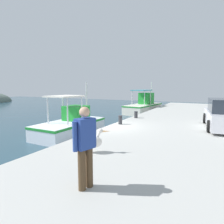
{
  "coord_description": "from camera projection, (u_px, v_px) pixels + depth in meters",
  "views": [
    {
      "loc": [
        -9.4,
        -5.18,
        2.99
      ],
      "look_at": [
        3.03,
        1.38,
        1.13
      ],
      "focal_mm": 30.68,
      "sensor_mm": 36.0,
      "label": 1
    }
  ],
  "objects": [
    {
      "name": "quay_pier",
      "position": [
        205.0,
        144.0,
        8.66
      ],
      "size": [
        36.0,
        10.0,
        0.8
      ],
      "primitive_type": "cube",
      "color": "#B2B2AD",
      "rests_on": "ground"
    },
    {
      "name": "fishing_boat_second",
      "position": [
        71.0,
        125.0,
        11.89
      ],
      "size": [
        4.79,
        2.16,
        3.31
      ],
      "color": "white",
      "rests_on": "ground"
    },
    {
      "name": "fishing_boat_third",
      "position": [
        144.0,
        106.0,
        22.08
      ],
      "size": [
        6.22,
        2.86,
        3.55
      ],
      "color": "silver",
      "rests_on": "ground"
    },
    {
      "name": "pelican",
      "position": [
        92.0,
        141.0,
        6.36
      ],
      "size": [
        0.68,
        0.92,
        0.82
      ],
      "color": "tan",
      "rests_on": "quay_pier"
    },
    {
      "name": "fisherman_standing",
      "position": [
        85.0,
        144.0,
        4.03
      ],
      "size": [
        0.58,
        0.34,
        1.78
      ],
      "color": "#4C3823",
      "rests_on": "quay_pier"
    },
    {
      "name": "mooring_bollard_nearest",
      "position": [
        120.0,
        120.0,
        11.2
      ],
      "size": [
        0.22,
        0.22,
        0.52
      ],
      "primitive_type": "cylinder",
      "color": "#333338",
      "rests_on": "quay_pier"
    },
    {
      "name": "mooring_bollard_second",
      "position": [
        136.0,
        115.0,
        13.46
      ],
      "size": [
        0.24,
        0.24,
        0.47
      ],
      "primitive_type": "cylinder",
      "color": "#333338",
      "rests_on": "quay_pier"
    }
  ]
}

